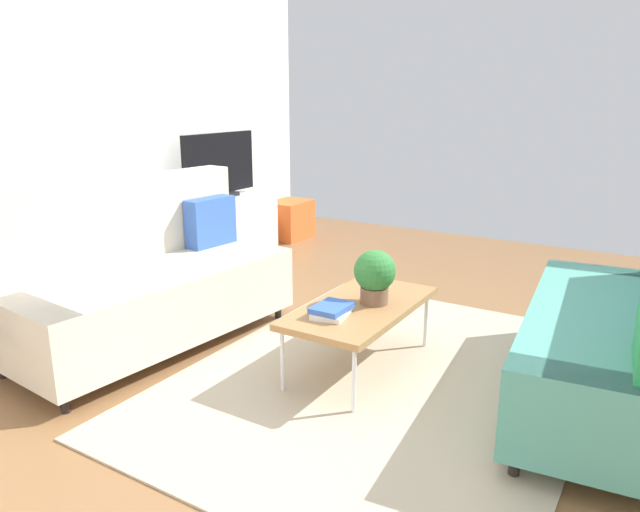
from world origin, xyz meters
TOP-DOWN VIEW (x-y plane):
  - ground_plane at (0.00, 0.00)m, footprint 7.68×7.68m
  - wall_far at (0.00, 2.80)m, footprint 6.40×0.12m
  - area_rug at (-0.05, -0.17)m, footprint 2.90×2.20m
  - couch_beige at (-0.38, 1.45)m, footprint 1.97×1.01m
  - couch_green at (0.29, -1.39)m, footprint 1.97×1.02m
  - coffee_table at (-0.00, 0.03)m, footprint 1.10×0.56m
  - tv_console at (1.52, 2.46)m, footprint 1.40×0.44m
  - tv at (1.52, 2.44)m, footprint 1.00×0.20m
  - storage_trunk at (2.62, 2.36)m, footprint 0.52×0.40m
  - potted_plant at (0.06, -0.03)m, footprint 0.25×0.25m
  - table_book_0 at (-0.25, 0.08)m, footprint 0.27×0.22m
  - table_book_1 at (-0.25, 0.08)m, footprint 0.24×0.18m
  - vase_0 at (0.94, 2.51)m, footprint 0.09×0.09m
  - bottle_0 at (1.10, 2.42)m, footprint 0.04×0.04m
  - bottle_1 at (1.19, 2.42)m, footprint 0.05×0.05m
  - bottle_2 at (1.29, 2.42)m, footprint 0.05×0.05m

SIDE VIEW (x-z plane):
  - ground_plane at x=0.00m, z-range 0.00..0.00m
  - area_rug at x=-0.05m, z-range 0.00..0.01m
  - storage_trunk at x=2.62m, z-range 0.00..0.44m
  - tv_console at x=1.52m, z-range 0.00..0.64m
  - coffee_table at x=0.00m, z-range 0.18..0.60m
  - table_book_0 at x=-0.25m, z-range 0.42..0.45m
  - couch_beige at x=-0.38m, z-range -0.11..0.99m
  - couch_green at x=0.29m, z-range -0.11..0.99m
  - table_book_1 at x=-0.25m, z-range 0.45..0.48m
  - potted_plant at x=0.06m, z-range 0.44..0.77m
  - bottle_2 at x=1.29m, z-range 0.64..0.81m
  - vase_0 at x=0.94m, z-range 0.64..0.84m
  - bottle_0 at x=1.10m, z-range 0.64..0.85m
  - bottle_1 at x=1.19m, z-range 0.64..0.86m
  - tv at x=1.52m, z-range 0.63..1.27m
  - wall_far at x=0.00m, z-range 0.00..2.90m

